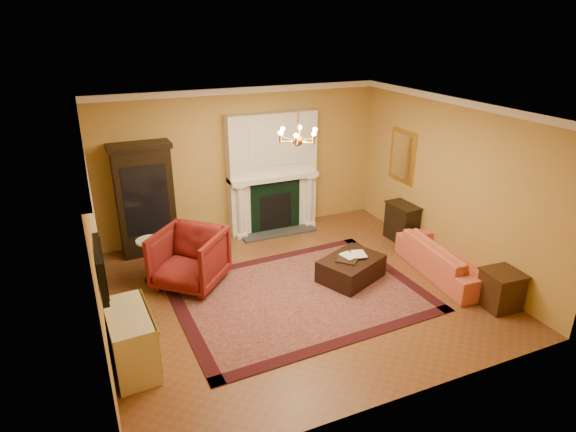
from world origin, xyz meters
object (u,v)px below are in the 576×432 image
commode (131,340)px  coral_sofa (446,253)px  pedestal_table (151,257)px  console_table (402,223)px  china_cabinet (145,202)px  end_table (501,290)px  leather_ottoman (351,268)px  wingback_armchair (189,256)px

commode → coral_sofa: 5.38m
pedestal_table → console_table: size_ratio=1.05×
commode → china_cabinet: bearing=74.5°
commode → console_table: bearing=15.1°
end_table → china_cabinet: bearing=138.4°
end_table → leather_ottoman: end_table is taller
pedestal_table → leather_ottoman: (3.16, -1.31, -0.24)m
commode → end_table: (5.45, -0.84, -0.11)m
commode → leather_ottoman: size_ratio=1.02×
pedestal_table → leather_ottoman: size_ratio=0.75×
wingback_armchair → pedestal_table: size_ratio=1.37×
wingback_armchair → commode: (-1.16, -1.78, -0.14)m
end_table → console_table: bearing=88.7°
pedestal_table → commode: commode is taller
wingback_armchair → coral_sofa: bearing=22.9°
china_cabinet → coral_sofa: (4.65, -3.01, -0.62)m
wingback_armchair → commode: wingback_armchair is taller
coral_sofa → end_table: bearing=-171.1°
pedestal_table → console_table: (4.93, -0.31, -0.08)m
end_table → leather_ottoman: (-1.70, 1.68, -0.08)m
pedestal_table → end_table: size_ratio=1.34×
leather_ottoman → china_cabinet: bearing=116.4°
coral_sofa → console_table: coral_sofa is taller
coral_sofa → console_table: (0.14, 1.50, -0.03)m
coral_sofa → end_table: coral_sofa is taller
pedestal_table → leather_ottoman: bearing=-22.5°
coral_sofa → leather_ottoman: coral_sofa is taller
wingback_armchair → end_table: wingback_armchair is taller
pedestal_table → end_table: pedestal_table is taller
wingback_armchair → pedestal_table: bearing=-171.2°
pedestal_table → china_cabinet: bearing=83.6°
leather_ottoman → commode: bearing=168.8°
coral_sofa → commode: bearing=98.9°
pedestal_table → end_table: 5.71m
coral_sofa → pedestal_table: bearing=74.6°
console_table → end_table: bearing=-93.6°
console_table → leather_ottoman: bearing=-152.6°
wingback_armchair → leather_ottoman: (2.59, -0.94, -0.33)m
commode → end_table: bearing=-12.2°
china_cabinet → wingback_armchair: bearing=-76.3°
commode → coral_sofa: coral_sofa is taller
coral_sofa → console_table: size_ratio=2.77×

